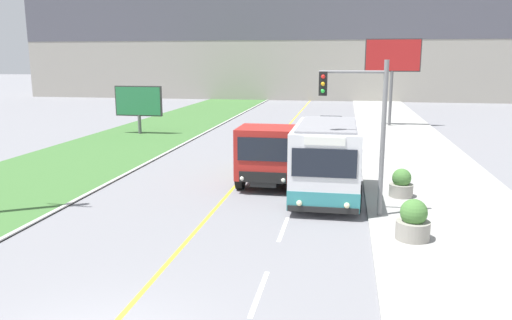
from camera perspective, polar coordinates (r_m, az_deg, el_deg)
lane_marking_centre at (r=11.71m, az=-12.94°, el=-16.48°), size 2.88×140.00×0.01m
apartment_block_background at (r=69.93m, az=6.65°, el=16.09°), size 80.00×8.04×22.13m
city_bus at (r=19.54m, az=8.09°, el=-0.17°), size 2.63×5.42×3.01m
dump_truck at (r=21.71m, az=1.60°, el=0.59°), size 2.51×6.17×2.64m
car_distant at (r=34.77m, az=8.50°, el=3.55°), size 1.80×4.30×1.45m
traffic_light_mast at (r=17.29m, az=12.15°, el=4.69°), size 2.28×0.32×5.40m
billboard_large at (r=41.86m, az=15.35°, el=11.02°), size 4.34×0.24×6.98m
billboard_small at (r=37.35m, az=-13.28°, el=6.46°), size 3.53×0.24×3.50m
planter_round_near at (r=15.83m, az=17.52°, el=-6.73°), size 1.02×1.02×1.25m
planter_round_second at (r=20.50m, az=16.27°, el=-2.67°), size 0.93×0.93×1.12m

